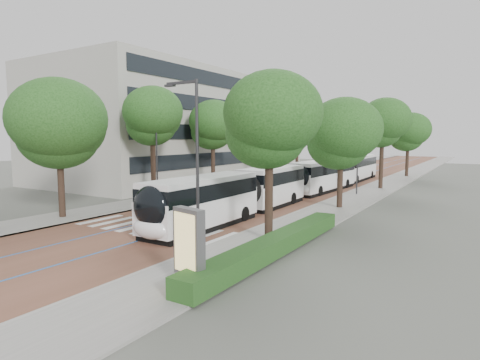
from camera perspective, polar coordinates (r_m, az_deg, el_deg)
The scene contains 20 objects.
ground at distance 25.00m, azimuth -14.10°, elevation -7.12°, with size 160.00×160.00×0.00m, color #51544C.
road at distance 59.76m, azimuth 14.65°, elevation 0.52°, with size 11.00×140.00×0.02m, color brown.
sidewalk_left at distance 62.37m, azimuth 8.07°, elevation 0.94°, with size 4.00×140.00×0.12m, color gray.
sidewalk_right at distance 57.99m, azimuth 21.74°, elevation 0.17°, with size 4.00×140.00×0.12m, color gray.
kerb_left at distance 61.63m, azimuth 9.68°, elevation 0.85°, with size 0.20×140.00×0.14m, color gray.
kerb_right at distance 58.35m, azimuth 19.91°, elevation 0.27°, with size 0.20×140.00×0.14m, color gray.
zebra_crossing at distance 25.54m, azimuth -12.17°, elevation -6.73°, with size 10.55×3.60×0.01m.
lane_line_left at distance 60.25m, azimuth 13.20°, elevation 0.62°, with size 0.12×126.00×0.01m, color #225EAC.
lane_line_right at distance 59.30m, azimuth 16.13°, elevation 0.45°, with size 0.12×126.00×0.01m, color #225EAC.
office_building at distance 58.19m, azimuth -7.73°, elevation 7.42°, with size 18.11×40.00×14.00m.
hedge at distance 19.54m, azimuth 4.99°, elevation -9.12°, with size 1.20×14.00×0.80m, color #1A4819.
streetlight_near at distance 17.68m, azimuth -6.55°, elevation 3.38°, with size 1.82×0.20×8.00m.
streetlight_far at distance 40.36m, azimuth 16.19°, elevation 4.71°, with size 1.82×0.20×8.00m.
lamp_post_left at distance 34.36m, azimuth -11.76°, elevation 3.45°, with size 0.14×0.14×8.00m, color #2D2D30.
trees_left at distance 48.44m, azimuth 0.72°, elevation 7.11°, with size 6.49×61.32×9.42m.
trees_right at distance 40.65m, azimuth 17.95°, elevation 6.60°, with size 5.77×47.36×9.21m.
lead_bus at distance 28.12m, azimuth -0.66°, elevation -2.09°, with size 2.74×18.43×3.20m.
bus_queued_0 at distance 42.46m, azimuth 11.57°, elevation 0.57°, with size 3.11×12.50×3.20m.
bus_queued_1 at distance 54.18m, azimuth 16.01°, elevation 1.64°, with size 2.65×12.42×3.20m.
ad_panel at distance 14.99m, azimuth -7.27°, elevation -9.31°, with size 1.48×0.71×2.97m.
Camera 1 is at (17.61, -16.82, 5.66)m, focal length 30.00 mm.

